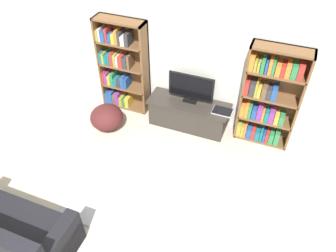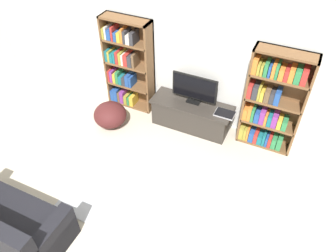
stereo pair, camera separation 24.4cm
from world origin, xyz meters
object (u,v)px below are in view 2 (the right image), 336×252
couch_left_sectional (2,223)px  bookshelf_left (127,65)px  bookshelf_right (271,103)px  television (194,89)px  beanbag_ottoman (110,115)px  tv_stand (191,115)px  laptop (225,114)px

couch_left_sectional → bookshelf_left: bearing=89.7°
bookshelf_right → television: bookshelf_right is taller
television → bookshelf_right: bearing=3.3°
bookshelf_left → beanbag_ottoman: bearing=-88.8°
beanbag_ottoman → bookshelf_left: bearing=91.2°
couch_left_sectional → beanbag_ottoman: (0.03, 2.52, -0.06)m
tv_stand → beanbag_ottoman: 1.48m
bookshelf_right → tv_stand: bookshelf_right is taller
bookshelf_left → tv_stand: bearing=-6.0°
couch_left_sectional → beanbag_ottoman: couch_left_sectional is taller
bookshelf_left → tv_stand: size_ratio=1.22×
bookshelf_left → television: size_ratio=2.22×
beanbag_ottoman → laptop: bearing=15.9°
laptop → beanbag_ottoman: (-1.97, -0.56, -0.30)m
bookshelf_right → couch_left_sectional: 4.25m
bookshelf_left → bookshelf_right: (2.66, -0.00, -0.02)m
beanbag_ottoman → television: bearing=25.8°
bookshelf_right → laptop: bookshelf_right is taller
couch_left_sectional → tv_stand: bearing=65.9°
bookshelf_right → television: bearing=-176.7°
television → laptop: (0.61, -0.10, -0.27)m
tv_stand → couch_left_sectional: bearing=-114.1°
tv_stand → television: bearing=90.0°
beanbag_ottoman → bookshelf_right: bearing=15.4°
tv_stand → couch_left_sectional: (-1.39, -3.11, 0.03)m
bookshelf_left → bookshelf_right: size_ratio=1.00×
laptop → beanbag_ottoman: laptop is taller
tv_stand → couch_left_sectional: couch_left_sectional is taller
tv_stand → television: television is taller
bookshelf_right → tv_stand: bearing=-173.8°
bookshelf_left → laptop: (1.98, -0.17, -0.35)m
television → beanbag_ottoman: 1.62m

